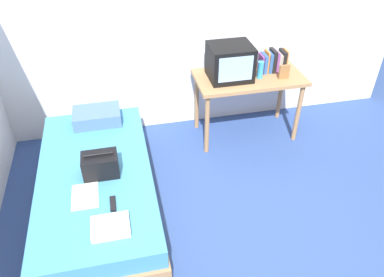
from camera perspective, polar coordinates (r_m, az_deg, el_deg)
ground_plane at (r=3.32m, az=5.59°, el=-16.15°), size 8.00×8.00×0.00m
wall_back at (r=4.16m, az=-1.78°, el=17.99°), size 5.20×0.10×2.60m
bed at (r=3.56m, az=-13.94°, el=-7.48°), size 1.00×2.00×0.44m
desk at (r=4.20m, az=8.50°, el=8.13°), size 1.16×0.60×0.75m
tv at (r=4.01m, az=5.74°, el=11.37°), size 0.44×0.39×0.36m
water_bottle at (r=4.09m, az=10.23°, el=10.12°), size 0.06×0.06×0.18m
book_row at (r=4.27m, az=12.07°, el=11.28°), size 0.29×0.16×0.24m
picture_frame at (r=4.13m, az=13.69°, el=9.69°), size 0.11×0.02×0.16m
pillow at (r=3.99m, az=-14.08°, el=3.26°), size 0.47×0.32×0.14m
handbag at (r=3.31m, az=-13.60°, el=-3.87°), size 0.30×0.20×0.22m
magazine at (r=3.20m, az=-15.77°, el=-8.32°), size 0.21×0.29×0.01m
remote_dark at (r=3.08m, az=-11.81°, el=-9.58°), size 0.04×0.16×0.02m
folded_towel at (r=2.90m, az=-12.17°, el=-12.83°), size 0.28×0.22×0.05m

